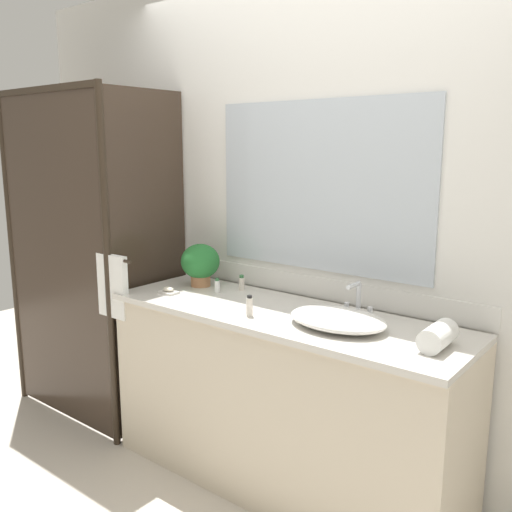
{
  "coord_description": "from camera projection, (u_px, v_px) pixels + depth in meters",
  "views": [
    {
      "loc": [
        1.48,
        -2.05,
        1.67
      ],
      "look_at": [
        -0.15,
        0.0,
        1.15
      ],
      "focal_mm": 38.94,
      "sensor_mm": 36.0,
      "label": 1
    }
  ],
  "objects": [
    {
      "name": "ground_plane",
      "position": [
        279.0,
        483.0,
        2.8
      ],
      "size": [
        8.0,
        8.0,
        0.0
      ],
      "primitive_type": "plane",
      "color": "beige"
    },
    {
      "name": "shower_enclosure",
      "position": [
        85.0,
        259.0,
        3.23
      ],
      "size": [
        1.2,
        0.59,
        2.0
      ],
      "color": "#2D2319",
      "rests_on": "ground_plane"
    },
    {
      "name": "wall_back_with_mirror",
      "position": [
        321.0,
        220.0,
        2.81
      ],
      "size": [
        4.4,
        0.06,
        2.6
      ],
      "color": "silver",
      "rests_on": "ground_plane"
    },
    {
      "name": "sink_basin",
      "position": [
        338.0,
        319.0,
        2.39
      ],
      "size": [
        0.44,
        0.32,
        0.07
      ],
      "primitive_type": "ellipsoid",
      "color": "white",
      "rests_on": "vanity_cabinet"
    },
    {
      "name": "soap_dish",
      "position": [
        168.0,
        291.0,
        2.94
      ],
      "size": [
        0.1,
        0.07,
        0.04
      ],
      "color": "silver",
      "rests_on": "vanity_cabinet"
    },
    {
      "name": "amenity_bottle_body_wash",
      "position": [
        242.0,
        283.0,
        3.01
      ],
      "size": [
        0.03,
        0.03,
        0.08
      ],
      "color": "silver",
      "rests_on": "vanity_cabinet"
    },
    {
      "name": "amenity_bottle_conditioner",
      "position": [
        250.0,
        306.0,
        2.54
      ],
      "size": [
        0.03,
        0.03,
        0.1
      ],
      "color": "silver",
      "rests_on": "vanity_cabinet"
    },
    {
      "name": "faucet",
      "position": [
        358.0,
        306.0,
        2.53
      ],
      "size": [
        0.17,
        0.12,
        0.17
      ],
      "color": "silver",
      "rests_on": "vanity_cabinet"
    },
    {
      "name": "potted_plant",
      "position": [
        200.0,
        263.0,
        3.08
      ],
      "size": [
        0.22,
        0.22,
        0.24
      ],
      "color": "#B77A51",
      "rests_on": "vanity_cabinet"
    },
    {
      "name": "rolled_towel_near_edge",
      "position": [
        438.0,
        336.0,
        2.14
      ],
      "size": [
        0.1,
        0.2,
        0.1
      ],
      "primitive_type": "cylinder",
      "rotation": [
        1.57,
        0.0,
        0.01
      ],
      "color": "white",
      "rests_on": "vanity_cabinet"
    },
    {
      "name": "vanity_cabinet",
      "position": [
        281.0,
        399.0,
        2.72
      ],
      "size": [
        1.8,
        0.58,
        0.9
      ],
      "color": "beige",
      "rests_on": "ground_plane"
    },
    {
      "name": "amenity_bottle_shampoo",
      "position": [
        217.0,
        286.0,
        2.96
      ],
      "size": [
        0.03,
        0.03,
        0.08
      ],
      "color": "white",
      "rests_on": "vanity_cabinet"
    }
  ]
}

